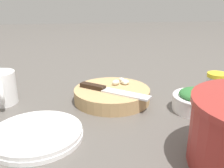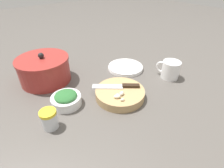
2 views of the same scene
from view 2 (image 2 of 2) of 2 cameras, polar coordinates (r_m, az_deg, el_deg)
ground_plane at (r=0.86m, az=0.19°, el=-2.41°), size 5.00×5.00×0.00m
cutting_board at (r=0.81m, az=2.40°, el=-3.24°), size 0.23×0.23×0.04m
chef_knife at (r=0.82m, az=2.16°, el=-0.65°), size 0.19×0.16×0.01m
garlic_cloves at (r=0.75m, az=2.27°, el=-3.85°), size 0.06×0.06×0.02m
herb_bowl at (r=0.79m, az=-14.72°, el=-4.77°), size 0.13×0.13×0.06m
spice_jar at (r=0.70m, az=-19.78°, el=-10.77°), size 0.06×0.06×0.08m
coffee_mug at (r=0.99m, az=18.44°, el=4.48°), size 0.09×0.13×0.10m
plate_stack at (r=1.04m, az=4.43°, el=5.40°), size 0.21×0.21×0.02m
stock_pot at (r=0.97m, az=-21.20°, el=4.43°), size 0.26×0.26×0.16m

